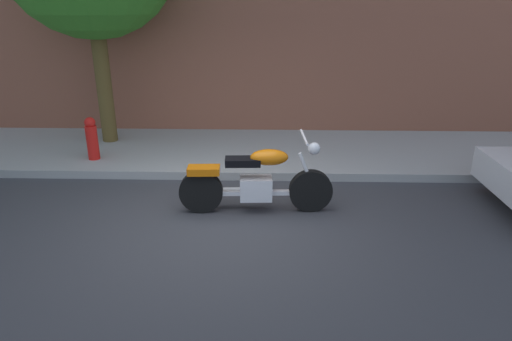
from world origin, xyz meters
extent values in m
plane|color=#38383D|center=(0.00, 0.00, 0.00)|extent=(60.00, 60.00, 0.00)
cube|color=#9E9E9E|center=(0.00, 2.93, 0.07)|extent=(24.73, 2.69, 0.14)
cylinder|color=black|center=(1.25, 0.47, 0.30)|extent=(0.61, 0.15, 0.61)
cylinder|color=black|center=(-0.28, 0.39, 0.30)|extent=(0.61, 0.15, 0.61)
cube|color=silver|center=(0.48, 0.43, 0.35)|extent=(0.45, 0.30, 0.32)
cube|color=silver|center=(0.48, 0.43, 0.28)|extent=(1.38, 0.15, 0.06)
ellipsoid|color=#D1660C|center=(0.66, 0.44, 0.81)|extent=(0.53, 0.29, 0.22)
cube|color=black|center=(0.30, 0.42, 0.75)|extent=(0.49, 0.26, 0.10)
cube|color=#D1660C|center=(-0.23, 0.39, 0.63)|extent=(0.45, 0.26, 0.10)
cylinder|color=silver|center=(1.19, 0.47, 0.58)|extent=(0.27, 0.06, 0.58)
cylinder|color=silver|center=(1.13, 0.47, 1.09)|extent=(0.07, 0.70, 0.04)
sphere|color=silver|center=(1.27, 0.47, 0.93)|extent=(0.17, 0.17, 0.17)
cylinder|color=silver|center=(0.22, 0.58, 0.25)|extent=(0.80, 0.13, 0.09)
cylinder|color=brown|center=(-2.58, 3.36, 1.42)|extent=(0.30, 0.30, 2.83)
cylinder|color=red|center=(-2.48, 2.21, 0.38)|extent=(0.20, 0.20, 0.75)
sphere|color=red|center=(-2.48, 2.21, 0.81)|extent=(0.19, 0.19, 0.19)
camera|label=1|loc=(0.65, -5.30, 2.77)|focal=31.38mm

